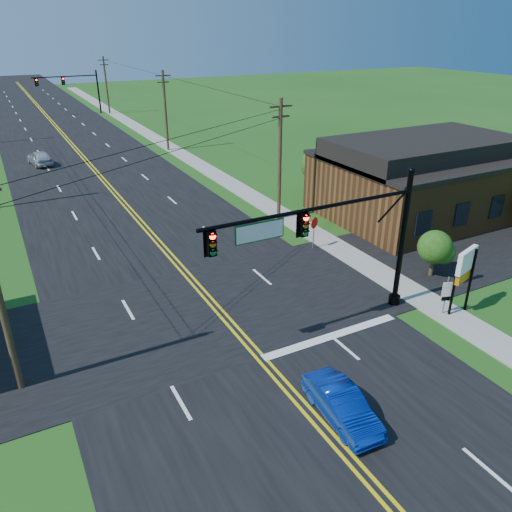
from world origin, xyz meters
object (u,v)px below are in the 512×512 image
signal_mast_far (70,86)px  blue_car (342,406)px  signal_mast_main (331,237)px  route_sign (446,293)px  stop_sign (314,226)px

signal_mast_far → blue_car: bearing=-92.5°
signal_mast_main → blue_car: 7.71m
signal_mast_main → route_sign: signal_mast_main is taller
signal_mast_main → route_sign: (5.95, -2.02, -3.48)m
signal_mast_main → stop_sign: signal_mast_main is taller
signal_mast_far → blue_car: (-3.36, -77.65, -3.91)m
stop_sign → route_sign: bearing=-106.3°
signal_mast_main → blue_car: size_ratio=2.93×
signal_mast_main → signal_mast_far: (0.10, 72.00, -0.20)m
blue_car → route_sign: bearing=24.5°
signal_mast_main → signal_mast_far: same height
route_sign → stop_sign: 10.17m
route_sign → stop_sign: bearing=117.7°
signal_mast_far → stop_sign: bearing=-85.9°
route_sign → stop_sign: (-1.29, 10.08, 0.36)m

